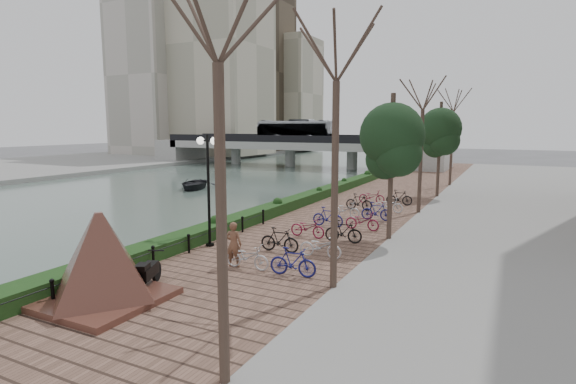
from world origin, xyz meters
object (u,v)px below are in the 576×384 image
Objects in this scene: motorcycle at (148,272)px; boat at (194,184)px; lamppost at (208,166)px; pedestrian at (234,244)px; granite_monument at (101,257)px.

motorcycle is 0.38× the size of boat.
lamppost is 5.95m from motorcycle.
lamppost reaches higher than pedestrian.
granite_monument reaches higher than motorcycle.
granite_monument is 0.89× the size of boat.
pedestrian is (2.50, -1.92, -2.59)m from lamppost.
lamppost is at bearing 98.67° from granite_monument.
pedestrian is at bearing -37.42° from lamppost.
granite_monument reaches higher than boat.
motorcycle is 26.45m from boat.
motorcycle is (0.40, 1.41, -0.80)m from granite_monument.
pedestrian reaches higher than boat.
granite_monument is 4.80m from pedestrian.
granite_monument is at bearing -81.33° from lamppost.
granite_monument is at bearing -129.28° from motorcycle.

